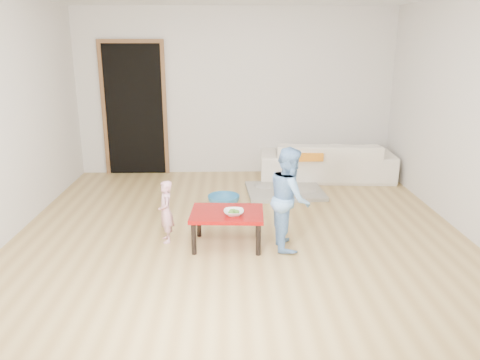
{
  "coord_description": "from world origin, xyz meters",
  "views": [
    {
      "loc": [
        -0.13,
        -4.98,
        2.06
      ],
      "look_at": [
        0.0,
        -0.2,
        0.65
      ],
      "focal_mm": 35.0,
      "sensor_mm": 36.0,
      "label": 1
    }
  ],
  "objects_px": {
    "red_table": "(227,229)",
    "basin": "(224,200)",
    "sofa": "(326,160)",
    "bowl": "(234,212)",
    "child_blue": "(289,198)",
    "child_pink": "(166,212)"
  },
  "relations": [
    {
      "from": "red_table",
      "to": "basin",
      "type": "xyz_separation_m",
      "value": [
        -0.05,
        1.27,
        -0.12
      ]
    },
    {
      "from": "sofa",
      "to": "bowl",
      "type": "distance_m",
      "value": 2.97
    },
    {
      "from": "red_table",
      "to": "child_blue",
      "type": "relative_size",
      "value": 0.7
    },
    {
      "from": "red_table",
      "to": "child_pink",
      "type": "bearing_deg",
      "value": 169.36
    },
    {
      "from": "child_pink",
      "to": "child_blue",
      "type": "relative_size",
      "value": 0.63
    },
    {
      "from": "red_table",
      "to": "basin",
      "type": "relative_size",
      "value": 1.79
    },
    {
      "from": "bowl",
      "to": "child_blue",
      "type": "relative_size",
      "value": 0.19
    },
    {
      "from": "child_pink",
      "to": "child_blue",
      "type": "bearing_deg",
      "value": 68.32
    },
    {
      "from": "red_table",
      "to": "child_blue",
      "type": "bearing_deg",
      "value": -3.41
    },
    {
      "from": "bowl",
      "to": "basin",
      "type": "distance_m",
      "value": 1.4
    },
    {
      "from": "sofa",
      "to": "basin",
      "type": "bearing_deg",
      "value": 40.95
    },
    {
      "from": "basin",
      "to": "bowl",
      "type": "bearing_deg",
      "value": -85.15
    },
    {
      "from": "red_table",
      "to": "basin",
      "type": "bearing_deg",
      "value": 92.12
    },
    {
      "from": "red_table",
      "to": "sofa",
      "type": "bearing_deg",
      "value": 57.96
    },
    {
      "from": "red_table",
      "to": "bowl",
      "type": "xyz_separation_m",
      "value": [
        0.07,
        -0.09,
        0.21
      ]
    },
    {
      "from": "red_table",
      "to": "bowl",
      "type": "height_order",
      "value": "bowl"
    },
    {
      "from": "bowl",
      "to": "child_pink",
      "type": "distance_m",
      "value": 0.75
    },
    {
      "from": "sofa",
      "to": "basin",
      "type": "height_order",
      "value": "sofa"
    },
    {
      "from": "red_table",
      "to": "basin",
      "type": "distance_m",
      "value": 1.28
    },
    {
      "from": "bowl",
      "to": "basin",
      "type": "relative_size",
      "value": 0.49
    },
    {
      "from": "sofa",
      "to": "child_pink",
      "type": "distance_m",
      "value": 3.22
    },
    {
      "from": "bowl",
      "to": "child_blue",
      "type": "xyz_separation_m",
      "value": [
        0.57,
        0.05,
        0.13
      ]
    }
  ]
}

